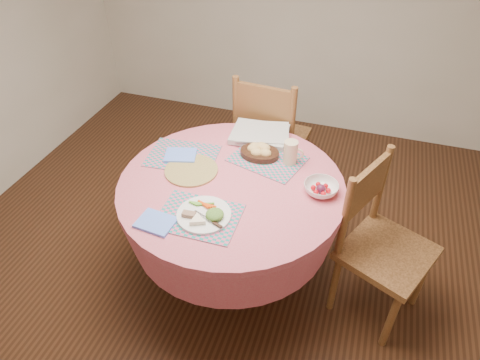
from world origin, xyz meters
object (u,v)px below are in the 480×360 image
Objects in this scene: chair_right at (379,242)px; latte_mug at (291,152)px; dining_table at (232,209)px; dinner_plate at (205,214)px; bread_bowl at (260,151)px; wicker_trivet at (191,170)px; fruit_bowl at (321,188)px; chair_back at (269,137)px.

latte_mug is (-0.56, 0.23, 0.32)m from chair_right.
dining_table is 1.27× the size of chair_right.
dining_table is at bearing 118.00° from chair_right.
dining_table is at bearing 83.56° from dinner_plate.
dinner_plate is at bearing -100.74° from bread_bowl.
dining_table is 0.47m from latte_mug.
wicker_trivet is at bearing -154.31° from latte_mug.
fruit_bowl reaches higher than dining_table.
chair_right is 0.97m from dinner_plate.
wicker_trivet is 0.57m from latte_mug.
latte_mug is at bearing 92.90° from chair_right.
latte_mug reaches higher than dinner_plate.
chair_right is 3.61× the size of dinner_plate.
chair_right is at bearing 1.02° from wicker_trivet.
chair_back is at bearing 122.12° from fruit_bowl.
chair_right is at bearing -17.56° from bread_bowl.
dining_table is 1.20× the size of chair_back.
dining_table is at bearing -134.02° from latte_mug.
chair_back is 0.92m from fruit_bowl.
dinner_plate is 1.47× the size of fruit_bowl.
wicker_trivet is at bearing 115.81° from chair_right.
fruit_bowl is at bearing 8.10° from dining_table.
dinner_plate reaches higher than fruit_bowl.
latte_mug is at bearing 135.79° from fruit_bowl.
chair_back reaches higher than chair_right.
dining_table is 0.32m from wicker_trivet.
chair_right is 3.26× the size of wicker_trivet.
chair_right reaches higher than wicker_trivet.
chair_back is (-0.83, 0.77, 0.03)m from chair_right.
dinner_plate is at bearing -56.94° from wicker_trivet.
fruit_bowl is (0.21, -0.21, -0.05)m from latte_mug.
latte_mug is (0.30, 0.57, 0.05)m from dinner_plate.
latte_mug is (0.51, 0.25, 0.07)m from wicker_trivet.
dining_table is 5.39× the size of bread_bowl.
latte_mug is 0.76× the size of fruit_bowl.
latte_mug is at bearing 120.50° from chair_back.
dinner_plate is 1.18× the size of bread_bowl.
dining_table is 4.58× the size of dinner_plate.
fruit_bowl is (0.72, 0.04, 0.02)m from wicker_trivet.
dinner_plate is at bearing 136.70° from chair_right.
chair_right reaches higher than bread_bowl.
dining_table is at bearing -105.16° from bread_bowl.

